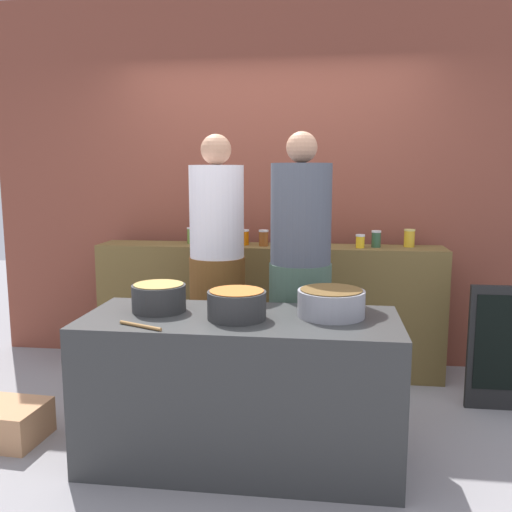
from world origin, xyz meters
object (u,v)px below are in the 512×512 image
at_px(chalkboard_sign, 508,348).
at_px(cooking_pot_center, 237,305).
at_px(preserve_jar_8, 376,239).
at_px(cook_in_cap, 300,292).
at_px(preserve_jar_9, 409,238).
at_px(preserve_jar_3, 244,237).
at_px(preserve_jar_7, 360,241).
at_px(bread_crate, 7,423).
at_px(preserve_jar_5, 278,238).
at_px(preserve_jar_0, 191,235).
at_px(wooden_spoon, 140,326).
at_px(cooking_pot_right, 331,303).
at_px(preserve_jar_6, 307,237).
at_px(cook_with_tongs, 217,283).
at_px(preserve_jar_2, 221,235).
at_px(preserve_jar_1, 206,235).
at_px(preserve_jar_4, 264,238).
at_px(cooking_pot_left, 159,298).

bearing_deg(chalkboard_sign, cooking_pot_center, -151.48).
xyz_separation_m(preserve_jar_8, cook_in_cap, (-0.53, -0.81, -0.25)).
bearing_deg(preserve_jar_9, cooking_pot_center, -126.03).
xyz_separation_m(preserve_jar_3, chalkboard_sign, (1.86, -0.53, -0.65)).
bearing_deg(cooking_pot_center, preserve_jar_7, 62.81).
bearing_deg(preserve_jar_3, bread_crate, -131.65).
distance_m(preserve_jar_5, bread_crate, 2.27).
relative_size(preserve_jar_0, wooden_spoon, 0.48).
bearing_deg(cooking_pot_right, preserve_jar_7, 80.26).
xyz_separation_m(preserve_jar_6, cook_with_tongs, (-0.59, -0.64, -0.25)).
bearing_deg(preserve_jar_2, preserve_jar_9, 1.35).
xyz_separation_m(preserve_jar_1, cook_with_tongs, (0.22, -0.64, -0.26)).
height_order(preserve_jar_0, preserve_jar_8, same).
distance_m(preserve_jar_3, chalkboard_sign, 2.04).
height_order(wooden_spoon, chalkboard_sign, chalkboard_sign).
bearing_deg(chalkboard_sign, preserve_jar_2, 164.86).
bearing_deg(cook_in_cap, chalkboard_sign, 11.54).
bearing_deg(cooking_pot_right, preserve_jar_4, 111.90).
distance_m(preserve_jar_1, preserve_jar_2, 0.13).
xyz_separation_m(preserve_jar_6, wooden_spoon, (-0.76, -1.72, -0.26)).
xyz_separation_m(cooking_pot_right, cook_with_tongs, (-0.77, 0.74, -0.06)).
bearing_deg(cook_with_tongs, preserve_jar_3, 81.10).
distance_m(preserve_jar_0, cook_in_cap, 1.28).
distance_m(preserve_jar_1, wooden_spoon, 1.74).
distance_m(preserve_jar_9, cook_with_tongs, 1.53).
bearing_deg(preserve_jar_7, preserve_jar_6, 165.44).
bearing_deg(preserve_jar_8, preserve_jar_9, 12.38).
bearing_deg(preserve_jar_9, preserve_jar_6, -179.73).
xyz_separation_m(preserve_jar_2, cook_with_tongs, (0.09, -0.61, -0.26)).
xyz_separation_m(preserve_jar_9, wooden_spoon, (-1.54, -1.73, -0.26)).
xyz_separation_m(preserve_jar_3, cook_with_tongs, (-0.09, -0.59, -0.25)).
height_order(preserve_jar_4, chalkboard_sign, preserve_jar_4).
height_order(preserve_jar_0, chalkboard_sign, preserve_jar_0).
height_order(bread_crate, chalkboard_sign, chalkboard_sign).
bearing_deg(preserve_jar_0, preserve_jar_4, -7.70).
xyz_separation_m(preserve_jar_4, cooking_pot_center, (0.02, -1.40, -0.19)).
distance_m(preserve_jar_4, preserve_jar_8, 0.86).
bearing_deg(wooden_spoon, cooking_pot_center, 26.77).
xyz_separation_m(preserve_jar_9, cooking_pot_right, (-0.59, -1.38, -0.20)).
height_order(preserve_jar_7, cook_with_tongs, cook_with_tongs).
height_order(cooking_pot_left, cooking_pot_center, same).
distance_m(preserve_jar_3, bread_crate, 2.08).
bearing_deg(preserve_jar_9, preserve_jar_2, -178.65).
distance_m(wooden_spoon, cook_in_cap, 1.14).
relative_size(wooden_spoon, cook_with_tongs, 0.15).
xyz_separation_m(preserve_jar_0, preserve_jar_9, (1.70, 0.02, 0.00)).
bearing_deg(preserve_jar_7, cook_in_cap, -118.48).
relative_size(cooking_pot_center, wooden_spoon, 1.17).
bearing_deg(cook_in_cap, preserve_jar_2, 128.78).
distance_m(preserve_jar_4, cook_in_cap, 0.87).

